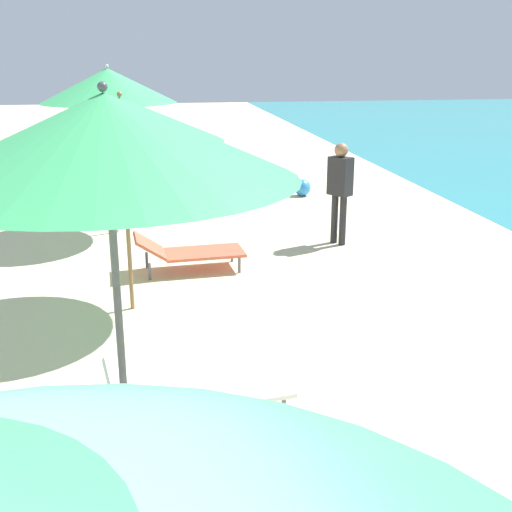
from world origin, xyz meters
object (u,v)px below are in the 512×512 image
at_px(umbrella_farthest, 108,86).
at_px(person_walking_mid, 340,184).
at_px(umbrella_second, 106,138).
at_px(lounger_third_shoreside, 188,251).
at_px(umbrella_third, 121,120).
at_px(lounger_farthest_shoreside, 148,198).
at_px(lounger_second_shoreside, 197,387).
at_px(beach_ball, 302,188).

relative_size(umbrella_farthest, person_walking_mid, 1.71).
height_order(umbrella_second, lounger_third_shoreside, umbrella_second).
bearing_deg(umbrella_second, lounger_third_shoreside, 81.63).
distance_m(umbrella_third, lounger_third_shoreside, 2.45).
xyz_separation_m(umbrella_second, umbrella_third, (-0.05, 3.48, -0.24)).
bearing_deg(umbrella_second, umbrella_third, 90.87).
distance_m(umbrella_third, person_walking_mid, 4.12).
xyz_separation_m(umbrella_farthest, person_walking_mid, (3.53, -1.28, -1.46)).
distance_m(lounger_third_shoreside, lounger_farthest_shoreside, 3.46).
relative_size(lounger_second_shoreside, person_walking_mid, 0.99).
bearing_deg(umbrella_farthest, lounger_third_shoreside, -64.38).
relative_size(lounger_third_shoreside, person_walking_mid, 0.96).
xyz_separation_m(lounger_second_shoreside, person_walking_mid, (2.62, 4.75, 0.71)).
relative_size(umbrella_farthest, beach_ball, 7.75).
height_order(lounger_second_shoreside, umbrella_third, umbrella_third).
bearing_deg(lounger_farthest_shoreside, umbrella_farthest, -103.31).
height_order(umbrella_third, lounger_third_shoreside, umbrella_third).
height_order(umbrella_second, lounger_farthest_shoreside, umbrella_second).
bearing_deg(umbrella_third, umbrella_second, -89.13).
relative_size(lounger_second_shoreside, lounger_farthest_shoreside, 1.00).
distance_m(umbrella_farthest, person_walking_mid, 4.02).
bearing_deg(beach_ball, lounger_third_shoreside, -120.85).
bearing_deg(umbrella_second, lounger_farthest_shoreside, 88.91).
height_order(umbrella_second, beach_ball, umbrella_second).
height_order(umbrella_third, beach_ball, umbrella_third).
bearing_deg(lounger_second_shoreside, person_walking_mid, 51.98).
distance_m(lounger_third_shoreside, beach_ball, 5.32).
bearing_deg(beach_ball, lounger_second_shoreside, -109.08).
bearing_deg(person_walking_mid, beach_ball, 51.31).
distance_m(lounger_second_shoreside, umbrella_farthest, 6.47).
xyz_separation_m(lounger_second_shoreside, beach_ball, (2.89, 8.36, -0.08)).
bearing_deg(person_walking_mid, lounger_farthest_shoreside, 106.24).
height_order(umbrella_third, person_walking_mid, umbrella_third).
bearing_deg(person_walking_mid, umbrella_second, -153.26).
relative_size(person_walking_mid, beach_ball, 4.53).
bearing_deg(lounger_third_shoreside, beach_ball, 54.91).
relative_size(lounger_third_shoreside, beach_ball, 4.36).
height_order(umbrella_farthest, lounger_farthest_shoreside, umbrella_farthest).
distance_m(umbrella_second, person_walking_mid, 6.71).
relative_size(lounger_third_shoreside, lounger_farthest_shoreside, 0.98).
bearing_deg(lounger_second_shoreside, umbrella_third, 94.19).
relative_size(umbrella_second, lounger_third_shoreside, 1.79).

